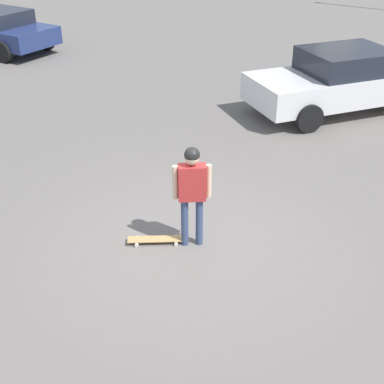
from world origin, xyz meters
The scene contains 4 objects.
ground_plane centered at (0.00, 0.00, 0.00)m, with size 220.00×220.00×0.00m, color slate.
person centered at (0.00, 0.00, 1.06)m, with size 0.36×0.53×1.67m.
skateboard centered at (-0.31, -0.47, 0.06)m, with size 0.59×0.89×0.08m.
car_parked_near centered at (-3.15, 6.18, 0.79)m, with size 2.57×4.80×1.54m.
Camera 1 is at (5.97, -3.57, 4.87)m, focal length 50.00 mm.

